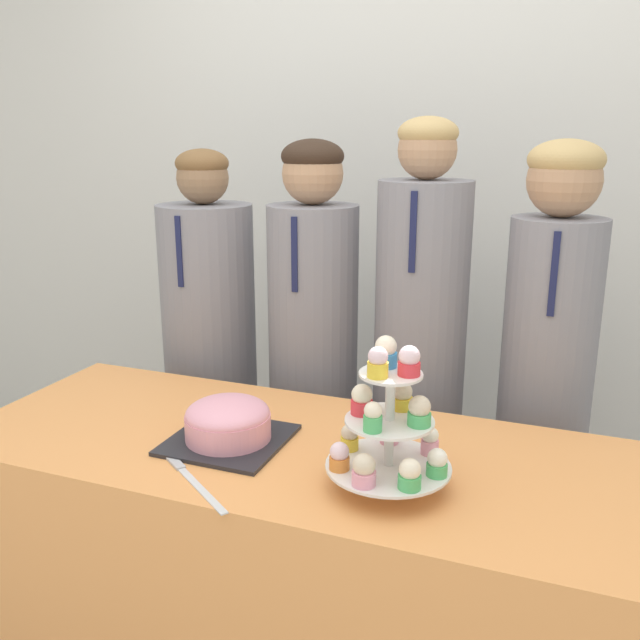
% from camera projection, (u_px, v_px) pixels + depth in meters
% --- Properties ---
extents(wall_back, '(9.00, 0.06, 2.70)m').
position_uv_depth(wall_back, '(423.00, 170.00, 2.63)').
color(wall_back, silver).
rests_on(wall_back, ground_plane).
extents(table, '(1.64, 0.64, 0.78)m').
position_uv_depth(table, '(293.00, 584.00, 1.71)').
color(table, '#EF9951').
rests_on(table, ground_plane).
extents(round_cake, '(0.27, 0.27, 0.11)m').
position_uv_depth(round_cake, '(228.00, 422.00, 1.61)').
color(round_cake, '#232328').
rests_on(round_cake, table).
extents(cake_knife, '(0.26, 0.19, 0.01)m').
position_uv_depth(cake_knife, '(183.00, 471.00, 1.48)').
color(cake_knife, silver).
rests_on(cake_knife, table).
extents(cupcake_stand, '(0.26, 0.26, 0.32)m').
position_uv_depth(cupcake_stand, '(389.00, 425.00, 1.37)').
color(cupcake_stand, silver).
rests_on(cupcake_stand, table).
extents(student_0, '(0.31, 0.32, 1.44)m').
position_uv_depth(student_0, '(212.00, 377.00, 2.34)').
color(student_0, gray).
rests_on(student_0, ground_plane).
extents(student_1, '(0.29, 0.29, 1.47)m').
position_uv_depth(student_1, '(313.00, 382.00, 2.20)').
color(student_1, gray).
rests_on(student_1, ground_plane).
extents(student_2, '(0.27, 0.28, 1.54)m').
position_uv_depth(student_2, '(418.00, 389.00, 2.08)').
color(student_2, gray).
rests_on(student_2, ground_plane).
extents(student_3, '(0.26, 0.26, 1.48)m').
position_uv_depth(student_3, '(543.00, 407.00, 1.95)').
color(student_3, gray).
rests_on(student_3, ground_plane).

